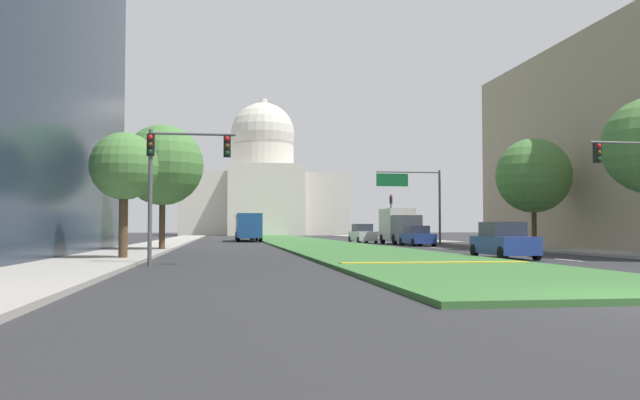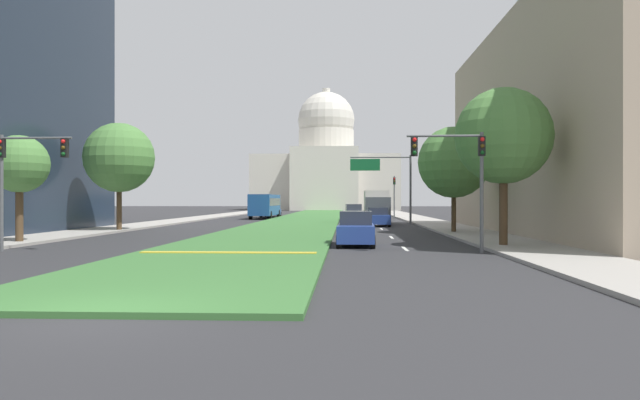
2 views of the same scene
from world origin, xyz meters
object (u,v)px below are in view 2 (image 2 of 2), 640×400
(street_tree_left_near, at_px, (19,165))
(sedan_lead_stopped, at_px, (356,230))
(overhead_guide_sign, at_px, (387,175))
(street_tree_right_mid, at_px, (454,162))
(sedan_far_horizon, at_px, (273,211))
(city_bus, at_px, (265,204))
(street_tree_left_mid, at_px, (119,158))
(traffic_light_near_right, at_px, (462,165))
(box_truck_delivery, at_px, (377,206))
(capitol_building, at_px, (326,168))
(street_tree_right_near, at_px, (503,136))
(sedan_midblock, at_px, (378,217))
(sedan_distant, at_px, (354,213))
(traffic_light_near_left, at_px, (20,166))
(traffic_light_far_right, at_px, (394,192))

(street_tree_left_near, relative_size, sedan_lead_stopped, 1.30)
(overhead_guide_sign, distance_m, street_tree_right_mid, 15.40)
(sedan_far_horizon, relative_size, city_bus, 0.42)
(overhead_guide_sign, bearing_deg, street_tree_left_mid, -146.11)
(traffic_light_near_right, height_order, box_truck_delivery, traffic_light_near_right)
(capitol_building, distance_m, traffic_light_near_right, 110.99)
(street_tree_left_near, height_order, street_tree_right_near, street_tree_right_near)
(street_tree_left_near, bearing_deg, sedan_midblock, 47.35)
(traffic_light_near_right, relative_size, sedan_far_horizon, 1.12)
(sedan_midblock, height_order, sedan_distant, sedan_distant)
(overhead_guide_sign, distance_m, sedan_far_horizon, 28.79)
(street_tree_left_near, height_order, street_tree_left_mid, street_tree_left_mid)
(traffic_light_near_right, distance_m, sedan_midblock, 25.86)
(street_tree_right_mid, height_order, city_bus, street_tree_right_mid)
(traffic_light_near_left, distance_m, sedan_far_horizon, 54.71)
(sedan_far_horizon, height_order, box_truck_delivery, box_truck_delivery)
(traffic_light_far_right, xyz_separation_m, street_tree_left_mid, (-22.19, -29.73, 2.02))
(street_tree_right_mid, bearing_deg, capitol_building, 97.17)
(traffic_light_near_left, height_order, traffic_light_near_right, same)
(street_tree_right_mid, xyz_separation_m, sedan_distant, (-6.52, 22.65, -3.99))
(street_tree_left_near, distance_m, sedan_far_horizon, 50.85)
(sedan_lead_stopped, bearing_deg, capitol_building, 92.83)
(box_truck_delivery, bearing_deg, traffic_light_far_right, 78.39)
(traffic_light_far_right, height_order, sedan_distant, traffic_light_far_right)
(sedan_lead_stopped, distance_m, city_bus, 43.36)
(sedan_lead_stopped, relative_size, sedan_midblock, 1.05)
(traffic_light_near_left, height_order, sedan_lead_stopped, traffic_light_near_left)
(street_tree_left_near, height_order, sedan_distant, street_tree_left_near)
(sedan_lead_stopped, distance_m, sedan_distant, 33.23)
(overhead_guide_sign, distance_m, city_bus, 21.72)
(sedan_far_horizon, bearing_deg, street_tree_right_near, -71.13)
(traffic_light_near_right, height_order, overhead_guide_sign, overhead_guide_sign)
(traffic_light_near_left, xyz_separation_m, city_bus, (4.48, 46.01, -2.03))
(sedan_lead_stopped, bearing_deg, traffic_light_far_right, 82.73)
(overhead_guide_sign, bearing_deg, city_bus, 130.10)
(street_tree_right_mid, bearing_deg, street_tree_left_near, -156.85)
(traffic_light_far_right, bearing_deg, overhead_guide_sign, -96.98)
(capitol_building, bearing_deg, city_bus, -94.67)
(traffic_light_near_right, distance_m, traffic_light_far_right, 45.72)
(traffic_light_near_right, relative_size, sedan_distant, 1.21)
(sedan_midblock, bearing_deg, traffic_light_far_right, 81.36)
(sedan_midblock, xyz_separation_m, box_truck_delivery, (0.19, 6.16, 0.91))
(street_tree_left_mid, height_order, sedan_distant, street_tree_left_mid)
(street_tree_left_near, xyz_separation_m, sedan_midblock, (19.70, 21.39, -3.35))
(box_truck_delivery, bearing_deg, street_tree_left_near, -125.83)
(traffic_light_far_right, height_order, sedan_midblock, traffic_light_far_right)
(capitol_building, relative_size, street_tree_right_mid, 4.56)
(traffic_light_near_right, relative_size, street_tree_left_mid, 0.66)
(street_tree_right_near, relative_size, sedan_far_horizon, 1.65)
(box_truck_delivery, bearing_deg, street_tree_left_mid, -140.80)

